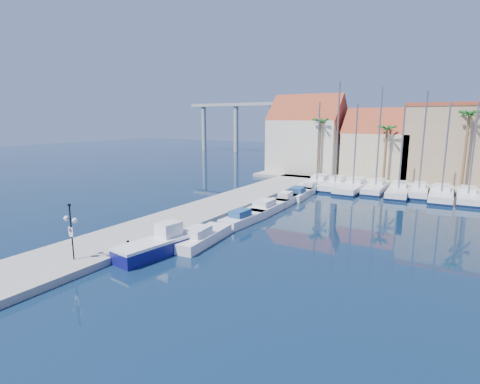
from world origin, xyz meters
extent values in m
plane|color=black|center=(0.00, 0.00, 0.00)|extent=(260.00, 260.00, 0.00)
cube|color=gray|center=(-9.00, 13.50, 0.25)|extent=(6.00, 77.00, 0.50)
cube|color=gray|center=(10.00, 48.00, 0.25)|extent=(54.00, 16.00, 0.50)
cylinder|color=black|center=(-7.84, -1.32, 2.41)|extent=(0.10, 0.10, 3.81)
cylinder|color=black|center=(-8.08, -1.30, 3.26)|extent=(0.48, 0.08, 0.05)
cylinder|color=black|center=(-7.61, -1.33, 3.26)|extent=(0.48, 0.08, 0.05)
sphere|color=white|center=(-8.32, -1.29, 3.26)|extent=(0.34, 0.34, 0.34)
sphere|color=white|center=(-7.37, -1.34, 3.26)|extent=(0.34, 0.34, 0.34)
cube|color=black|center=(-7.84, -1.32, 4.22)|extent=(0.22, 0.13, 0.15)
cube|color=white|center=(-7.85, -1.37, 2.50)|extent=(0.48, 0.06, 0.48)
cylinder|color=red|center=(-7.85, -1.40, 2.55)|extent=(0.32, 0.03, 0.32)
cylinder|color=#1933A5|center=(-7.85, -1.41, 2.55)|extent=(0.23, 0.02, 0.23)
cube|color=white|center=(-7.85, -1.37, 2.17)|extent=(0.38, 0.05, 0.13)
cylinder|color=black|center=(-6.60, 2.26, 0.75)|extent=(0.20, 0.20, 0.50)
cube|color=#10105E|center=(-4.68, 3.11, 0.47)|extent=(2.96, 6.46, 0.93)
cube|color=white|center=(-4.68, 3.11, 1.04)|extent=(2.96, 6.46, 0.21)
cube|color=white|center=(-4.50, 4.34, 1.61)|extent=(1.58, 1.84, 1.14)
cube|color=white|center=(-3.50, 7.06, 0.40)|extent=(2.74, 6.72, 0.80)
cube|color=white|center=(-3.43, 6.41, 1.10)|extent=(1.69, 2.43, 0.60)
cube|color=white|center=(-3.50, 13.69, 0.40)|extent=(2.21, 5.90, 0.80)
cube|color=navy|center=(-3.53, 13.11, 1.10)|extent=(1.42, 2.11, 0.60)
cube|color=white|center=(-3.61, 18.94, 0.40)|extent=(2.27, 7.06, 0.80)
cube|color=white|center=(-3.61, 18.24, 1.10)|extent=(1.58, 2.47, 0.60)
cube|color=white|center=(-3.49, 23.78, 0.40)|extent=(2.12, 5.50, 0.80)
cube|color=white|center=(-3.45, 23.24, 1.10)|extent=(1.34, 1.97, 0.60)
cube|color=white|center=(-3.55, 27.67, 0.40)|extent=(2.72, 6.89, 0.80)
cube|color=navy|center=(-3.49, 27.00, 1.10)|extent=(1.70, 2.48, 0.60)
cube|color=white|center=(-3.54, 32.27, 0.40)|extent=(1.95, 5.77, 0.80)
cube|color=white|center=(-3.55, 31.70, 1.10)|extent=(1.32, 2.03, 0.60)
cube|color=white|center=(-3.59, 38.95, 0.40)|extent=(2.16, 5.63, 0.80)
cube|color=white|center=(-3.63, 38.40, 1.10)|extent=(1.37, 2.01, 0.60)
cube|color=white|center=(-4.11, 36.35, 0.50)|extent=(2.92, 10.21, 1.00)
cube|color=#0B1839|center=(-4.11, 36.35, 0.18)|extent=(2.99, 10.28, 0.28)
cube|color=white|center=(-4.14, 37.36, 1.30)|extent=(1.93, 3.09, 0.60)
cylinder|color=slate|center=(-4.10, 35.84, 6.52)|extent=(0.20, 0.20, 11.04)
cube|color=white|center=(-1.38, 36.23, 0.50)|extent=(2.45, 9.38, 1.00)
cube|color=#0B1839|center=(-1.38, 36.23, 0.18)|extent=(2.51, 9.44, 0.28)
cube|color=white|center=(-1.38, 37.17, 1.30)|extent=(1.71, 2.82, 0.60)
cylinder|color=slate|center=(-1.38, 35.76, 7.82)|extent=(0.20, 0.20, 13.64)
cube|color=white|center=(1.26, 35.89, 0.50)|extent=(3.07, 10.84, 1.00)
cube|color=#0B1839|center=(1.26, 35.89, 0.18)|extent=(3.13, 10.90, 0.28)
cube|color=white|center=(1.29, 36.97, 1.30)|extent=(2.04, 3.28, 0.60)
cylinder|color=slate|center=(1.25, 35.35, 6.33)|extent=(0.20, 0.20, 10.66)
cube|color=white|center=(4.05, 36.60, 0.50)|extent=(2.54, 9.16, 1.00)
cube|color=#0B1839|center=(4.05, 36.60, 0.18)|extent=(2.60, 9.22, 0.28)
cube|color=white|center=(4.04, 37.51, 1.30)|extent=(1.71, 2.76, 0.60)
cylinder|color=slate|center=(4.06, 36.14, 7.38)|extent=(0.20, 0.20, 12.75)
cube|color=white|center=(7.04, 35.69, 0.50)|extent=(3.01, 9.61, 1.00)
cube|color=#0B1839|center=(7.04, 35.69, 0.18)|extent=(3.08, 9.67, 0.28)
cube|color=white|center=(6.99, 36.64, 1.30)|extent=(1.89, 2.94, 0.60)
cylinder|color=slate|center=(7.07, 35.22, 6.22)|extent=(0.20, 0.20, 10.43)
cube|color=white|center=(9.32, 36.80, 0.50)|extent=(2.55, 8.23, 1.00)
cube|color=#0B1839|center=(9.32, 36.80, 0.18)|extent=(2.62, 8.29, 0.28)
cube|color=white|center=(9.28, 37.61, 1.30)|extent=(1.61, 2.51, 0.60)
cylinder|color=slate|center=(9.35, 36.39, 7.06)|extent=(0.20, 0.20, 12.12)
cube|color=white|center=(11.96, 35.89, 0.50)|extent=(2.80, 9.97, 1.00)
cube|color=#0B1839|center=(11.96, 35.89, 0.18)|extent=(2.86, 10.03, 0.28)
cube|color=white|center=(11.94, 36.88, 1.30)|extent=(1.87, 3.02, 0.60)
cylinder|color=slate|center=(11.97, 35.39, 6.28)|extent=(0.20, 0.20, 10.57)
cube|color=white|center=(14.77, 36.04, 0.50)|extent=(2.52, 9.10, 1.00)
cube|color=#0B1839|center=(14.77, 36.04, 0.18)|extent=(2.58, 9.16, 0.28)
cube|color=white|center=(14.76, 36.94, 1.30)|extent=(1.70, 2.75, 0.60)
cylinder|color=slate|center=(14.78, 35.59, 6.28)|extent=(0.20, 0.20, 10.56)
cube|color=beige|center=(-10.00, 47.00, 5.00)|extent=(12.00, 9.00, 9.00)
cube|color=maroon|center=(-10.00, 47.00, 9.50)|extent=(12.30, 9.00, 9.00)
cube|color=tan|center=(2.00, 47.00, 4.00)|extent=(10.00, 8.00, 7.00)
cube|color=maroon|center=(2.00, 47.00, 7.50)|extent=(10.30, 8.00, 8.00)
cube|color=#9F8662|center=(13.00, 48.00, 6.00)|extent=(14.00, 10.00, 11.00)
cube|color=maroon|center=(13.00, 48.00, 11.75)|extent=(14.20, 10.20, 0.50)
cylinder|color=brown|center=(-6.00, 42.00, 5.00)|extent=(0.36, 0.36, 9.00)
sphere|color=#19581D|center=(-6.00, 42.00, 9.35)|extent=(2.60, 2.60, 2.60)
cylinder|color=brown|center=(4.00, 42.00, 4.50)|extent=(0.36, 0.36, 8.00)
sphere|color=#19581D|center=(4.00, 42.00, 8.35)|extent=(2.60, 2.60, 2.60)
cylinder|color=brown|center=(14.00, 42.00, 5.50)|extent=(0.36, 0.36, 10.00)
sphere|color=#19581D|center=(14.00, 42.00, 10.35)|extent=(2.60, 2.60, 2.60)
cube|color=#9E9E99|center=(-38.00, 82.00, 14.00)|extent=(48.00, 2.20, 0.90)
cylinder|color=#9E9E99|center=(-58.00, 82.00, 7.00)|extent=(1.40, 1.40, 14.00)
cylinder|color=#9E9E99|center=(-46.00, 82.00, 7.00)|extent=(1.40, 1.40, 14.00)
cylinder|color=#9E9E99|center=(-34.00, 82.00, 7.00)|extent=(1.40, 1.40, 14.00)
cylinder|color=#9E9E99|center=(-22.00, 82.00, 7.00)|extent=(1.40, 1.40, 14.00)
camera|label=1|loc=(13.76, -15.92, 9.68)|focal=28.00mm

